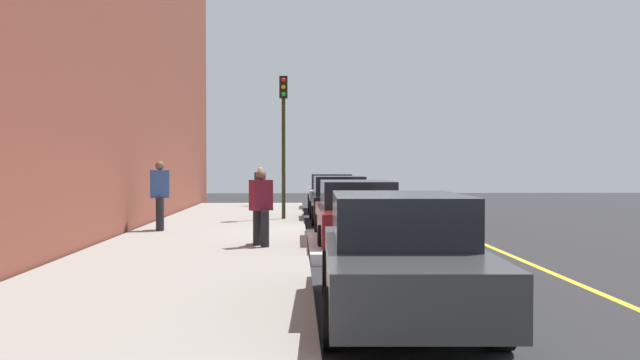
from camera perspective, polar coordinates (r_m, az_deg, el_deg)
ground_plane at (r=16.59m, az=2.28°, el=-5.21°), size 56.00×56.00×0.00m
sidewalk at (r=16.67m, az=-9.15°, el=-4.94°), size 28.00×4.60×0.15m
lane_stripe_centre at (r=17.13m, az=13.06°, el=-5.03°), size 28.00×0.14×0.01m
snow_bank_curb at (r=14.39m, az=0.13°, el=-5.77°), size 4.04×0.56×0.22m
parked_car_white at (r=27.21m, az=0.96°, el=-1.08°), size 4.25×1.93×1.51m
parked_car_black at (r=21.79m, az=1.66°, el=-1.66°), size 4.17×1.92×1.51m
parked_car_maroon at (r=15.35m, az=3.20°, el=-2.89°), size 4.79×1.91×1.51m
parked_car_charcoal at (r=8.32m, az=6.83°, el=-6.44°), size 4.65×2.02×1.51m
pedestrian_burgundy_coat at (r=14.18m, az=-5.09°, el=-2.20°), size 0.49×0.52×1.62m
pedestrian_blue_coat at (r=18.09m, az=-13.59°, el=-1.12°), size 0.60×0.54×1.84m
pedestrian_navy_coat at (r=28.39m, az=-5.17°, el=-0.44°), size 0.54×0.48×1.64m
traffic_light_pole at (r=21.39m, az=-3.15°, el=4.91°), size 0.35×0.26×4.58m
rolling_suitcase at (r=14.62m, az=-5.19°, el=-4.50°), size 0.34×0.22×0.86m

